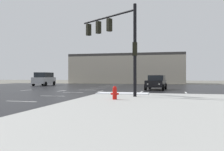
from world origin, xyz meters
TOP-DOWN VIEW (x-y plane):
  - ground_plane at (0.00, 0.00)m, footprint 120.00×120.00m
  - road_asphalt at (0.00, 0.00)m, footprint 44.00×44.00m
  - snow_strip_curbside at (5.00, -4.00)m, footprint 4.00×1.60m
  - lane_markings at (1.20, -1.38)m, footprint 36.15×36.15m
  - traffic_signal_mast at (4.74, -5.43)m, footprint 4.94×3.56m
  - fire_hydrant at (5.40, -8.75)m, footprint 0.48×0.26m
  - strip_building_background at (0.11, 27.04)m, footprint 22.72×8.00m
  - suv_silver at (-10.54, 11.99)m, footprint 2.47×4.95m
  - sedan_black at (7.15, 4.41)m, footprint 2.27×4.63m

SIDE VIEW (x-z plane):
  - ground_plane at x=0.00m, z-range 0.00..0.00m
  - road_asphalt at x=0.00m, z-range 0.00..0.02m
  - lane_markings at x=1.20m, z-range 0.02..0.03m
  - snow_strip_curbside at x=5.00m, z-range 0.14..0.20m
  - fire_hydrant at x=5.40m, z-range 0.14..0.93m
  - sedan_black at x=7.15m, z-range 0.06..1.64m
  - suv_silver at x=-10.54m, z-range 0.08..2.11m
  - strip_building_background at x=0.11m, z-range 0.00..5.89m
  - traffic_signal_mast at x=4.74m, z-range 1.33..7.59m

